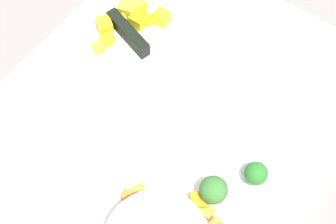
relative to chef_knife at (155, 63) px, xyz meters
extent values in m
plane|color=slate|center=(-0.05, -0.05, -0.02)|extent=(4.00, 4.00, 0.00)
cube|color=white|center=(-0.05, -0.05, -0.01)|extent=(0.47, 0.38, 0.01)
cube|color=silver|center=(-0.04, -0.13, -0.01)|extent=(0.06, 0.16, 0.00)
cube|color=black|center=(0.02, 0.05, 0.00)|extent=(0.03, 0.08, 0.02)
cube|color=orange|center=(-0.14, -0.09, 0.00)|extent=(0.02, 0.02, 0.01)
cube|color=orange|center=(-0.15, -0.08, 0.00)|extent=(0.01, 0.01, 0.01)
cube|color=orange|center=(-0.12, -0.16, 0.00)|extent=(0.01, 0.02, 0.01)
cube|color=orange|center=(-0.11, -0.14, 0.00)|extent=(0.02, 0.02, 0.01)
cube|color=yellow|center=(0.03, 0.08, 0.00)|extent=(0.02, 0.02, 0.01)
cube|color=yellow|center=(0.04, 0.06, 0.00)|extent=(0.02, 0.02, 0.02)
cube|color=yellow|center=(-0.02, 0.07, 0.00)|extent=(0.02, 0.02, 0.01)
cube|color=yellow|center=(0.06, 0.07, 0.00)|extent=(0.03, 0.03, 0.02)
cube|color=yellow|center=(0.01, 0.09, 0.00)|extent=(0.03, 0.03, 0.02)
cube|color=yellow|center=(-0.01, 0.07, 0.00)|extent=(0.02, 0.02, 0.01)
cube|color=yellow|center=(0.06, 0.03, 0.00)|extent=(0.02, 0.02, 0.02)
cube|color=yellow|center=(0.04, 0.08, 0.00)|extent=(0.03, 0.03, 0.02)
cube|color=yellow|center=(0.05, 0.05, 0.00)|extent=(0.02, 0.02, 0.01)
cylinder|color=#8ABA5C|center=(-0.10, -0.15, 0.00)|extent=(0.01, 0.01, 0.01)
sphere|color=#33682B|center=(-0.10, -0.15, 0.01)|extent=(0.03, 0.03, 0.03)
cylinder|color=#92B066|center=(-0.05, -0.18, 0.00)|extent=(0.01, 0.01, 0.01)
sphere|color=#266923|center=(-0.05, -0.18, 0.01)|extent=(0.03, 0.03, 0.03)
camera|label=1|loc=(-0.26, -0.21, 0.51)|focal=52.53mm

